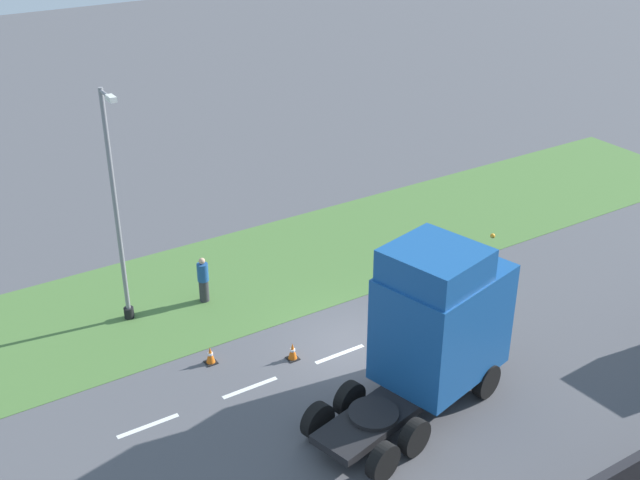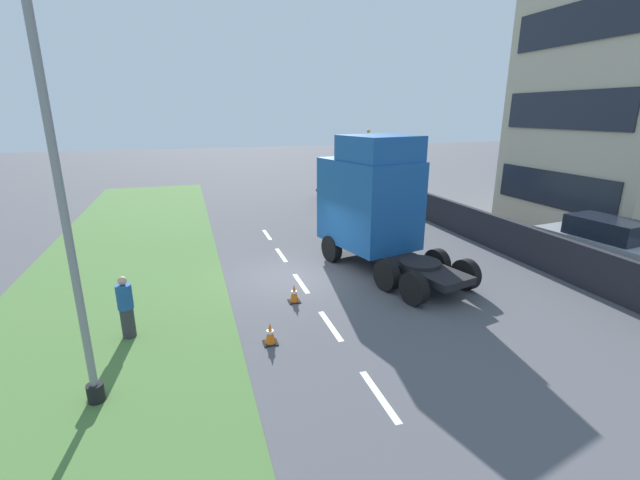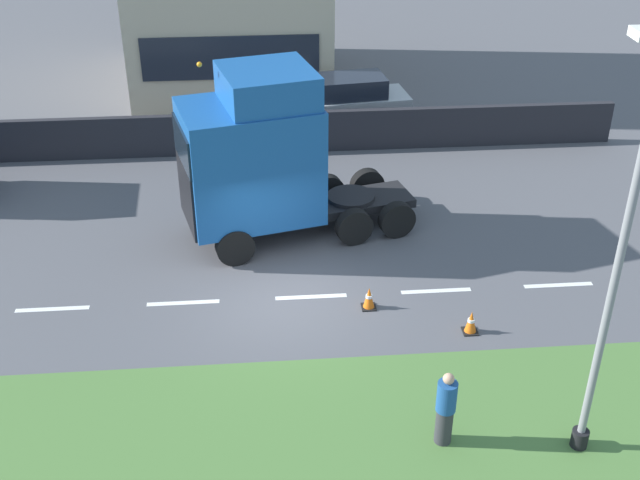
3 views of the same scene
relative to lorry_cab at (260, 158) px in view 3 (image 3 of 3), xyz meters
name	(u,v)px [view 3 (image 3 of 3)]	position (x,y,z in m)	size (l,w,h in m)	color
ground_plane	(283,298)	(-3.13, -0.44, -2.45)	(120.00, 120.00, 0.00)	#515156
grass_verge	(297,479)	(-9.13, -0.44, -2.44)	(7.00, 44.00, 0.01)	#4C7538
lane_markings	(311,297)	(-3.13, -1.14, -2.45)	(0.16, 14.60, 0.00)	white
boundary_wall	(271,133)	(5.87, -0.44, -1.72)	(0.25, 24.00, 1.45)	#232328
lorry_cab	(260,158)	(0.00, 0.00, 0.00)	(3.94, 6.75, 5.04)	black
parked_car	(348,105)	(7.61, -3.31, -1.45)	(2.30, 4.53, 2.05)	#9EA3A8
lamp_post	(611,287)	(-8.65, -5.99, 1.26)	(1.29, 0.33, 8.01)	black
pedestrian	(445,409)	(-8.37, -3.36, -1.61)	(0.39, 0.39, 1.70)	#333338
traffic_cone_lead	(369,298)	(-3.71, -2.53, -2.16)	(0.36, 0.36, 0.58)	black
traffic_cone_trailing	(471,322)	(-4.89, -4.78, -2.16)	(0.36, 0.36, 0.58)	black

